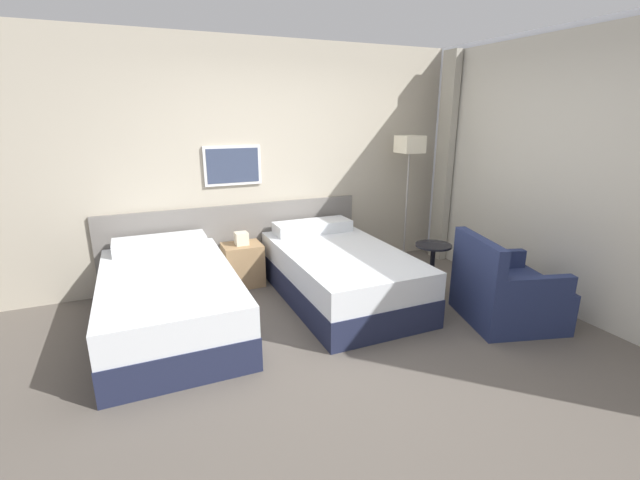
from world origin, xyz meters
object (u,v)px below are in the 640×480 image
bed_near_door (170,299)px  side_table (432,263)px  bed_near_window (339,273)px  armchair (505,294)px  nightstand (243,264)px  floor_lamp (409,155)px

bed_near_door → side_table: bed_near_door is taller
bed_near_window → armchair: 1.63m
nightstand → bed_near_window: bearing=-41.5°
bed_near_window → side_table: size_ratio=3.23×
bed_near_window → floor_lamp: bearing=26.3°
bed_near_door → floor_lamp: (2.94, 0.61, 1.14)m
floor_lamp → side_table: (-0.38, -1.06, -1.00)m
floor_lamp → armchair: size_ratio=1.64×
nightstand → side_table: nightstand is taller
bed_near_window → nightstand: size_ratio=3.18×
floor_lamp → side_table: size_ratio=2.67×
side_table → bed_near_window: bearing=152.0°
bed_near_window → side_table: bearing=-28.0°
bed_near_window → nightstand: (-0.86, 0.76, -0.03)m
floor_lamp → side_table: 1.50m
side_table → armchair: (0.36, -0.65, -0.15)m
bed_near_door → armchair: (2.92, -1.10, -0.02)m
bed_near_window → nightstand: bed_near_window is taller
armchair → side_table: bearing=44.6°
bed_near_door → side_table: size_ratio=3.23×
bed_near_door → armchair: size_ratio=1.98×
bed_near_door → nightstand: size_ratio=3.18×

